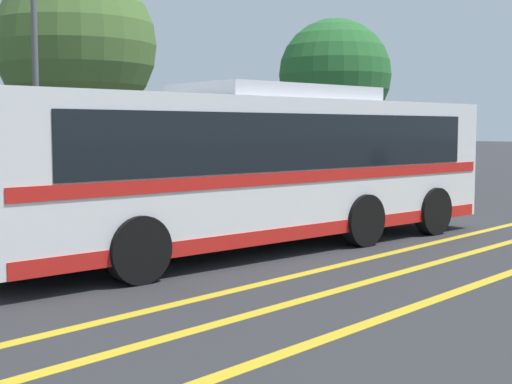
# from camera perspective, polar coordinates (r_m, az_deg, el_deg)

# --- Properties ---
(ground_plane) EXTENTS (220.00, 220.00, 0.00)m
(ground_plane) POSITION_cam_1_polar(r_m,az_deg,el_deg) (14.30, 1.42, -3.91)
(ground_plane) COLOR #2D2D30
(lane_strip_0) EXTENTS (30.84, 0.20, 0.01)m
(lane_strip_0) POSITION_cam_1_polar(r_m,az_deg,el_deg) (12.10, 7.71, -5.59)
(lane_strip_0) COLOR gold
(lane_strip_0) RESTS_ON ground_plane
(lane_strip_1) EXTENTS (30.84, 0.20, 0.01)m
(lane_strip_1) POSITION_cam_1_polar(r_m,az_deg,el_deg) (11.55, 12.01, -6.17)
(lane_strip_1) COLOR gold
(lane_strip_1) RESTS_ON ground_plane
(lane_strip_2) EXTENTS (30.84, 0.20, 0.01)m
(lane_strip_2) POSITION_cam_1_polar(r_m,az_deg,el_deg) (10.97, 17.73, -6.90)
(lane_strip_2) COLOR gold
(lane_strip_2) RESTS_ON ground_plane
(curb_strip) EXTENTS (38.84, 0.36, 0.15)m
(curb_strip) POSITION_cam_1_polar(r_m,az_deg,el_deg) (17.34, -12.65, -2.19)
(curb_strip) COLOR #99999E
(curb_strip) RESTS_ON ground_plane
(transit_bus) EXTENTS (11.33, 3.66, 3.04)m
(transit_bus) POSITION_cam_1_polar(r_m,az_deg,el_deg) (13.30, 0.04, 2.27)
(transit_bus) COLOR white
(transit_bus) RESTS_ON ground_plane
(parked_car_2) EXTENTS (4.73, 2.15, 1.38)m
(parked_car_2) POSITION_cam_1_polar(r_m,az_deg,el_deg) (16.67, -4.41, -0.23)
(parked_car_2) COLOR #9E9EA3
(parked_car_2) RESTS_ON ground_plane
(street_lamp) EXTENTS (0.56, 0.56, 6.51)m
(street_lamp) POSITION_cam_1_polar(r_m,az_deg,el_deg) (17.85, -17.35, 13.58)
(street_lamp) COLOR #59595E
(street_lamp) RESTS_ON ground_plane
(tree_0) EXTENTS (4.68, 4.68, 7.00)m
(tree_0) POSITION_cam_1_polar(r_m,az_deg,el_deg) (21.88, -14.19, 11.28)
(tree_0) COLOR #513823
(tree_0) RESTS_ON ground_plane
(tree_2) EXTENTS (4.20, 4.20, 6.34)m
(tree_2) POSITION_cam_1_polar(r_m,az_deg,el_deg) (27.25, 6.32, 9.26)
(tree_2) COLOR #513823
(tree_2) RESTS_ON ground_plane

